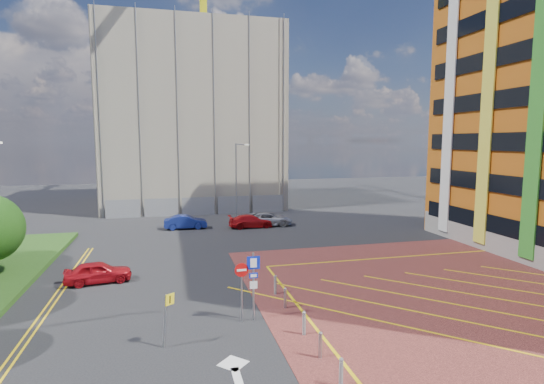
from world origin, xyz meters
name	(u,v)px	position (x,y,z in m)	size (l,w,h in m)	color
ground	(247,331)	(0.00, 0.00, 0.00)	(140.00, 140.00, 0.00)	black
forecourt	(514,302)	(14.00, 0.00, 0.01)	(26.00, 26.00, 0.02)	maroon
lamp_back	(237,177)	(4.08, 28.00, 4.36)	(1.53, 0.16, 8.00)	#9EA0A8
sign_cluster	(249,280)	(0.30, 0.98, 1.95)	(1.17, 0.12, 3.20)	#9EA0A8
warning_sign	(167,313)	(-3.38, -0.72, 1.43)	(0.54, 0.37, 2.24)	#9EA0A8
bollard_row	(309,331)	(2.30, -1.67, 0.47)	(0.14, 11.14, 0.90)	#9EA0A8
construction_building	(191,120)	(0.00, 40.00, 11.00)	(21.20, 19.20, 22.00)	#A69A88
tower_crane	(205,2)	(2.00, 39.44, 25.85)	(1.60, 35.00, 35.40)	yellow
construction_fence	(207,206)	(1.00, 30.00, 1.00)	(21.60, 0.06, 2.00)	gray
car_red_left	(98,272)	(-7.32, 8.33, 0.63)	(1.50, 3.72, 1.27)	#AA0E17
car_blue_back	(186,222)	(-1.70, 22.68, 0.65)	(1.38, 3.97, 1.31)	navy
car_red_back	(251,221)	(4.40, 21.83, 0.62)	(1.73, 4.25, 1.23)	#B10F12
car_silver_back	(268,219)	(6.24, 22.39, 0.65)	(2.16, 4.68, 1.30)	#B1B1B9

